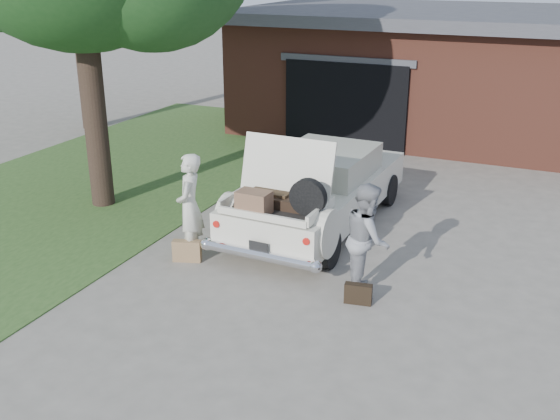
% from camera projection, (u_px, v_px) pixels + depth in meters
% --- Properties ---
extents(ground, '(90.00, 90.00, 0.00)m').
position_uv_depth(ground, '(263.00, 293.00, 9.58)').
color(ground, gray).
rests_on(ground, ground).
extents(grass_strip, '(6.00, 16.00, 0.02)m').
position_uv_depth(grass_strip, '(95.00, 184.00, 14.23)').
color(grass_strip, '#2D4C1E').
rests_on(grass_strip, ground).
extents(house, '(12.80, 7.80, 3.30)m').
position_uv_depth(house, '(470.00, 70.00, 18.38)').
color(house, brown).
rests_on(house, ground).
extents(sedan, '(2.02, 4.85, 1.96)m').
position_uv_depth(sedan, '(319.00, 189.00, 11.79)').
color(sedan, beige).
rests_on(sedan, ground).
extents(woman_left, '(0.60, 0.73, 1.74)m').
position_uv_depth(woman_left, '(190.00, 206.00, 10.49)').
color(woman_left, beige).
rests_on(woman_left, ground).
extents(woman_right, '(0.88, 0.98, 1.65)m').
position_uv_depth(woman_right, '(367.00, 238.00, 9.40)').
color(woman_right, gray).
rests_on(woman_right, ground).
extents(suitcase_left, '(0.48, 0.28, 0.35)m').
position_uv_depth(suitcase_left, '(187.00, 251.00, 10.55)').
color(suitcase_left, '#99764E').
rests_on(suitcase_left, ground).
extents(suitcase_right, '(0.40, 0.19, 0.30)m').
position_uv_depth(suitcase_right, '(358.00, 294.00, 9.25)').
color(suitcase_right, black).
rests_on(suitcase_right, ground).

